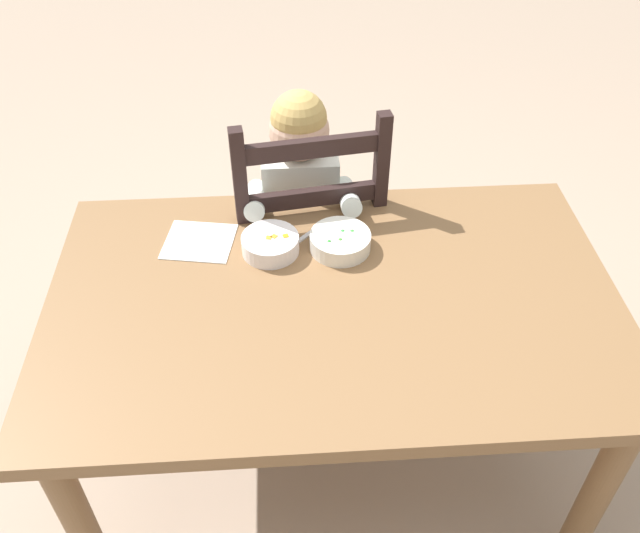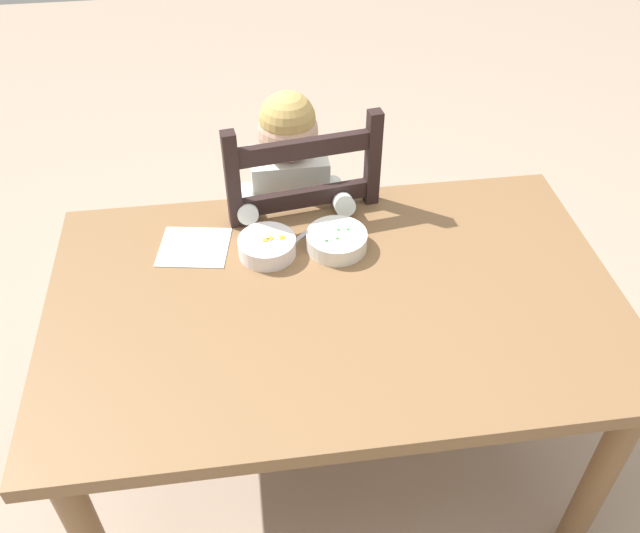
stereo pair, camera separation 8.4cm
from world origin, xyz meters
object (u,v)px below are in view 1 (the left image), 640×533
at_px(dining_table, 333,324).
at_px(spoon, 287,249).
at_px(bowl_of_peas, 340,241).
at_px(bowl_of_carrots, 270,244).
at_px(dining_chair, 304,243).
at_px(child_figure, 301,200).

height_order(dining_table, spoon, spoon).
relative_size(dining_table, bowl_of_peas, 8.74).
relative_size(dining_table, bowl_of_carrots, 9.33).
bearing_deg(bowl_of_peas, dining_chair, 105.38).
bearing_deg(dining_chair, dining_table, -83.78).
height_order(dining_table, bowl_of_peas, bowl_of_peas).
distance_m(bowl_of_peas, spoon, 0.14).
bearing_deg(child_figure, dining_chair, 44.09).
distance_m(dining_chair, spoon, 0.38).
xyz_separation_m(dining_table, dining_chair, (-0.05, 0.47, -0.13)).
bearing_deg(dining_table, child_figure, 97.19).
bearing_deg(child_figure, bowl_of_peas, -72.95).
xyz_separation_m(bowl_of_peas, spoon, (-0.14, 0.00, -0.02)).
xyz_separation_m(dining_chair, spoon, (-0.06, -0.30, 0.23)).
distance_m(dining_table, child_figure, 0.47).
bearing_deg(spoon, child_figure, 80.48).
relative_size(dining_table, spoon, 12.16).
relative_size(dining_chair, bowl_of_carrots, 6.69).
bearing_deg(bowl_of_peas, dining_table, -99.86).
bearing_deg(dining_chair, spoon, -100.66).
distance_m(dining_table, bowl_of_carrots, 0.26).
bearing_deg(child_figure, spoon, -99.52).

